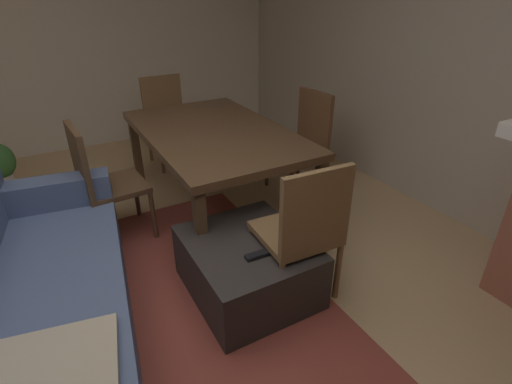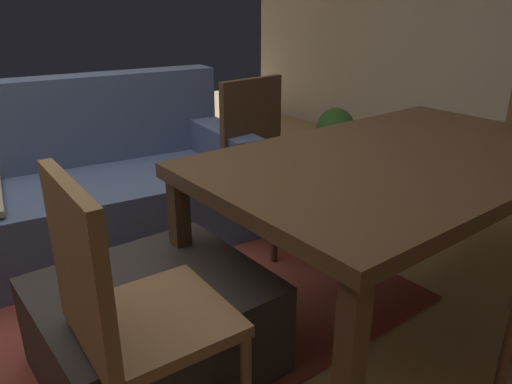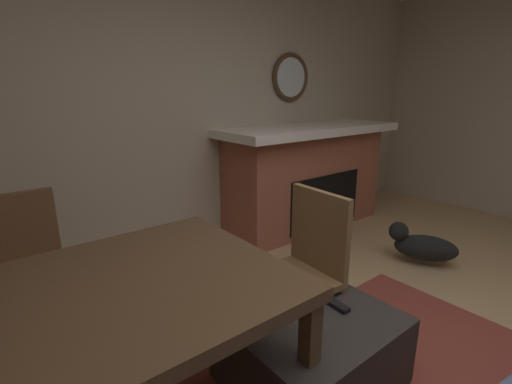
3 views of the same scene
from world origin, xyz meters
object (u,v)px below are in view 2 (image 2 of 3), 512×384
object	(u,v)px
tv_remote	(107,294)
potted_plant	(335,132)
couch	(40,199)
dining_chair_west	(124,304)
ottoman_coffee_table	(155,327)
dining_table	(402,169)
dining_chair_north	(264,152)

from	to	relation	value
tv_remote	potted_plant	size ratio (longest dim) A/B	0.34
couch	dining_chair_west	xyz separation A→B (m)	(-0.16, -1.50, 0.20)
tv_remote	dining_chair_west	bearing A→B (deg)	-96.83
ottoman_coffee_table	dining_table	distance (m)	1.20
dining_table	ottoman_coffee_table	bearing A→B (deg)	165.93
couch	dining_table	distance (m)	1.91
dining_table	potted_plant	bearing A→B (deg)	50.23
dining_table	dining_chair_west	world-z (taller)	dining_chair_west
potted_plant	couch	bearing A→B (deg)	-176.11
dining_chair_north	ottoman_coffee_table	bearing A→B (deg)	-148.26
dining_chair_west	dining_chair_north	size ratio (longest dim) A/B	1.00
couch	ottoman_coffee_table	world-z (taller)	couch
dining_chair_west	dining_table	bearing A→B (deg)	-0.22
dining_chair_north	dining_table	bearing A→B (deg)	-89.56
potted_plant	dining_chair_north	bearing A→B (deg)	-151.78
dining_chair_north	tv_remote	bearing A→B (deg)	-152.25
dining_chair_west	ottoman_coffee_table	bearing A→B (deg)	51.62
ottoman_coffee_table	potted_plant	xyz separation A→B (m)	(2.46, 1.41, 0.06)
ottoman_coffee_table	dining_table	size ratio (longest dim) A/B	0.45
ottoman_coffee_table	tv_remote	world-z (taller)	tv_remote
potted_plant	tv_remote	bearing A→B (deg)	-152.00
ottoman_coffee_table	dining_chair_west	bearing A→B (deg)	-128.38
dining_chair_west	potted_plant	xyz separation A→B (m)	(2.67, 1.67, -0.27)
tv_remote	dining_chair_west	world-z (taller)	dining_chair_west
dining_chair_west	potted_plant	bearing A→B (deg)	32.03
couch	ottoman_coffee_table	distance (m)	1.25
ottoman_coffee_table	dining_chair_west	distance (m)	0.47
tv_remote	dining_table	xyz separation A→B (m)	(1.23, -0.28, 0.27)
ottoman_coffee_table	potted_plant	world-z (taller)	potted_plant
dining_table	dining_chair_west	distance (m)	1.29
ottoman_coffee_table	potted_plant	distance (m)	2.84
dining_table	potted_plant	distance (m)	2.22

